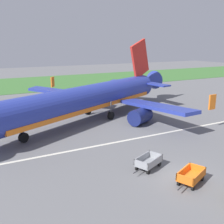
% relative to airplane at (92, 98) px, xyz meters
% --- Properties ---
extents(ground_plane, '(220.00, 220.00, 0.00)m').
position_rel_airplane_xyz_m(ground_plane, '(-0.38, -19.36, -3.05)').
color(ground_plane, slate).
extents(grass_strip, '(220.00, 28.00, 0.06)m').
position_rel_airplane_xyz_m(grass_strip, '(-0.38, 39.25, -3.02)').
color(grass_strip, '#3D7033').
rests_on(grass_strip, ground).
extents(apron_stripe, '(120.00, 0.36, 0.01)m').
position_rel_airplane_xyz_m(apron_stripe, '(-0.38, -9.73, -3.05)').
color(apron_stripe, silver).
rests_on(apron_stripe, ground).
extents(airplane, '(35.39, 29.11, 11.34)m').
position_rel_airplane_xyz_m(airplane, '(0.00, 0.00, 0.00)').
color(airplane, '#28389E').
rests_on(airplane, ground).
extents(baggage_cart_second_in_row, '(3.55, 2.27, 1.07)m').
position_rel_airplane_xyz_m(baggage_cart_second_in_row, '(-0.51, -20.15, -2.45)').
color(baggage_cart_second_in_row, orange).
rests_on(baggage_cart_second_in_row, ground).
extents(baggage_cart_third_in_row, '(3.55, 2.29, 1.07)m').
position_rel_airplane_xyz_m(baggage_cart_third_in_row, '(-1.96, -16.53, -2.45)').
color(baggage_cart_third_in_row, gray).
rests_on(baggage_cart_third_in_row, ground).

